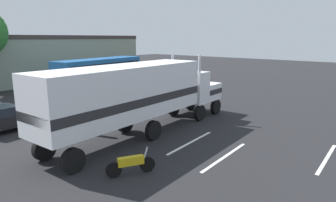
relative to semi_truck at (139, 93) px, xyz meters
The scene contains 10 objects.
ground_plane 6.60m from the semi_truck, ahead, with size 120.00×120.00×0.00m, color #232326.
lane_stripe_near 4.01m from the semi_truck, 72.72° to the right, with size 4.40×0.16×0.01m, color silver.
lane_stripe_mid 5.98m from the semi_truck, 85.83° to the right, with size 4.40×0.16×0.01m, color silver.
lane_stripe_far 10.10m from the semi_truck, 69.90° to the right, with size 4.40×0.16×0.01m, color silver.
semi_truck is the anchor object (origin of this frame).
person_bystander 3.10m from the semi_truck, 131.34° to the left, with size 0.39×0.48×1.63m.
parked_bus 16.65m from the semi_truck, 60.80° to the left, with size 11.26×4.25×3.40m.
parked_car 8.65m from the semi_truck, 126.34° to the left, with size 4.57×2.26×1.57m.
motorcycle 5.50m from the semi_truck, 138.30° to the right, with size 1.93×1.04×1.12m.
building_backdrop 27.36m from the semi_truck, 68.60° to the left, with size 23.46×7.44×5.92m.
Camera 1 is at (-17.61, -12.55, 5.60)m, focal length 31.72 mm.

